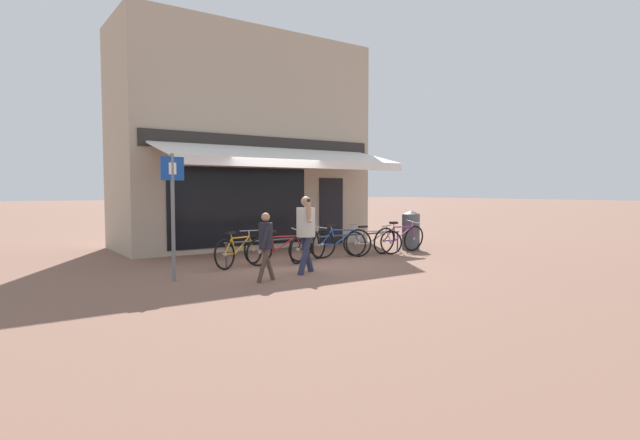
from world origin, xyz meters
name	(u,v)px	position (x,y,z in m)	size (l,w,h in m)	color
ground_plane	(305,264)	(0.00, 0.00, 0.00)	(160.00, 160.00, 0.00)	brown
shop_front	(244,143)	(0.77, 4.65, 3.19)	(7.67, 4.99, 6.41)	tan
bike_rack_rail	(322,239)	(0.93, 0.61, 0.49)	(5.31, 0.04, 0.57)	#47494F
bicycle_orange	(239,251)	(-1.39, 0.56, 0.36)	(1.56, 0.85, 0.82)	black
bicycle_red	(280,249)	(-0.45, 0.34, 0.36)	(1.77, 0.52, 0.83)	black
bicycle_black	(309,246)	(0.35, 0.36, 0.37)	(1.58, 0.86, 0.83)	black
bicycle_blue	(340,243)	(1.40, 0.47, 0.39)	(1.67, 0.63, 0.88)	black
bicycle_silver	(373,242)	(2.40, 0.36, 0.35)	(1.69, 0.60, 0.81)	black
bicycle_purple	(399,239)	(3.31, 0.32, 0.39)	(1.84, 0.52, 0.90)	black
pedestrian_adult	(306,226)	(-0.63, -1.02, 0.97)	(0.56, 0.67, 1.61)	#282D47
pedestrian_child	(266,239)	(-1.76, -1.36, 0.80)	(0.46, 0.40, 1.31)	#47382D
litter_bin	(411,230)	(4.07, 0.63, 0.57)	(0.52, 0.52, 1.14)	#515459
parking_sign	(173,203)	(-3.19, -0.38, 1.47)	(0.44, 0.07, 2.41)	slate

